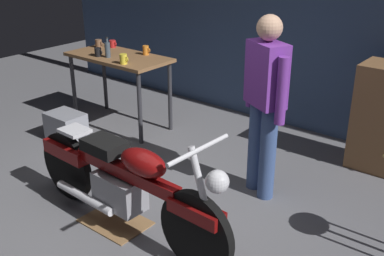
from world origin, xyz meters
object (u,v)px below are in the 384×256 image
at_px(mug_yellow_tall, 124,59).
at_px(mug_black_matte, 98,52).
at_px(mug_red_diner, 113,44).
at_px(mug_orange_travel, 146,50).
at_px(bottle, 108,49).
at_px(storage_bin, 66,127).
at_px(motorcycle, 124,182).
at_px(mug_brown_stoneware, 99,44).
at_px(person_standing, 265,100).

bearing_deg(mug_yellow_tall, mug_black_matte, 174.87).
xyz_separation_m(mug_red_diner, mug_orange_travel, (0.60, -0.01, 0.01)).
height_order(mug_black_matte, bottle, bottle).
xyz_separation_m(storage_bin, mug_red_diner, (-0.21, 0.99, 0.78)).
bearing_deg(bottle, mug_orange_travel, 54.31).
bearing_deg(mug_orange_travel, motorcycle, -50.93).
bearing_deg(mug_orange_travel, mug_brown_stoneware, -171.82).
relative_size(mug_red_diner, mug_yellow_tall, 0.95).
distance_m(mug_yellow_tall, bottle, 0.37).
distance_m(person_standing, mug_black_matte, 2.40).
bearing_deg(mug_brown_stoneware, bottle, -29.63).
height_order(mug_red_diner, mug_black_matte, mug_black_matte).
xyz_separation_m(motorcycle, mug_orange_travel, (-1.45, 1.79, 0.51)).
relative_size(motorcycle, bottle, 9.09).
bearing_deg(mug_red_diner, mug_brown_stoneware, -138.95).
bearing_deg(bottle, mug_brown_stoneware, 150.37).
bearing_deg(mug_black_matte, motorcycle, -36.73).
bearing_deg(motorcycle, bottle, 142.82).
relative_size(mug_brown_stoneware, mug_yellow_tall, 0.98).
height_order(mug_orange_travel, bottle, bottle).
bearing_deg(person_standing, storage_bin, 37.08).
bearing_deg(mug_brown_stoneware, mug_black_matte, -41.89).
bearing_deg(mug_orange_travel, mug_black_matte, -133.60).
relative_size(mug_black_matte, bottle, 0.48).
height_order(person_standing, mug_orange_travel, person_standing).
distance_m(motorcycle, mug_black_matte, 2.36).
bearing_deg(bottle, storage_bin, -101.39).
bearing_deg(mug_red_diner, mug_orange_travel, -1.06).
xyz_separation_m(motorcycle, mug_red_diner, (-2.06, 1.80, 0.50)).
height_order(motorcycle, mug_yellow_tall, mug_yellow_tall).
relative_size(person_standing, bottle, 6.93).
xyz_separation_m(motorcycle, person_standing, (0.54, 1.22, 0.48)).
height_order(motorcycle, mug_red_diner, motorcycle).
xyz_separation_m(mug_orange_travel, mug_yellow_tall, (0.09, -0.46, 0.00)).
xyz_separation_m(motorcycle, mug_brown_stoneware, (-2.19, 1.69, 0.50)).
distance_m(person_standing, mug_brown_stoneware, 2.77).
bearing_deg(motorcycle, mug_black_matte, 145.60).
bearing_deg(mug_brown_stoneware, mug_orange_travel, 8.18).
distance_m(person_standing, bottle, 2.27).
xyz_separation_m(storage_bin, mug_brown_stoneware, (-0.35, 0.88, 0.78)).
height_order(mug_red_diner, mug_brown_stoneware, mug_brown_stoneware).
bearing_deg(person_standing, mug_orange_travel, 11.34).
xyz_separation_m(mug_black_matte, bottle, (0.13, 0.04, 0.04)).
relative_size(motorcycle, storage_bin, 4.98).
bearing_deg(bottle, person_standing, -5.05).
height_order(motorcycle, person_standing, person_standing).
relative_size(mug_red_diner, mug_orange_travel, 1.03).
distance_m(mug_red_diner, mug_brown_stoneware, 0.18).
bearing_deg(storage_bin, bottle, 78.61).
bearing_deg(mug_yellow_tall, mug_red_diner, 145.95).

